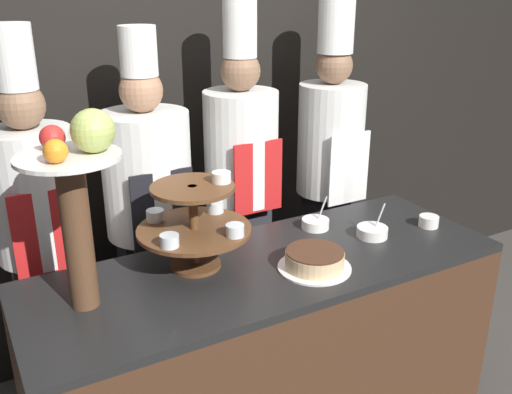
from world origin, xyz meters
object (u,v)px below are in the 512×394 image
serving_bowl_near (372,232)px  serving_bowl_far (315,223)px  chef_left (39,226)px  chef_center_right (241,179)px  chef_center_left (150,207)px  tiered_stand (195,221)px  cake_round (315,260)px  fruit_pedestal (78,187)px  cup_white (429,221)px  chef_right (330,162)px

serving_bowl_near → serving_bowl_far: size_ratio=1.02×
serving_bowl_near → chef_left: 1.44m
serving_bowl_far → chef_center_right: chef_center_right is taller
chef_left → chef_center_left: bearing=-0.0°
tiered_stand → cake_round: 0.49m
serving_bowl_far → chef_left: bearing=158.5°
fruit_pedestal → chef_left: (-0.07, 0.59, -0.35)m
cup_white → fruit_pedestal: bearing=176.6°
cake_round → chef_left: 1.18m
cake_round → chef_right: chef_right is taller
fruit_pedestal → serving_bowl_far: size_ratio=4.70×
chef_left → chef_center_right: chef_center_right is taller
cup_white → chef_center_left: size_ratio=0.05×
tiered_stand → cake_round: bearing=-31.7°
chef_center_left → cake_round: bearing=-62.0°
cup_white → chef_center_left: (-1.10, 0.68, 0.04)m
chef_center_left → chef_center_right: chef_center_right is taller
cup_white → chef_right: 0.69m
chef_center_right → cake_round: bearing=-95.9°
cake_round → serving_bowl_far: serving_bowl_far is taller
cup_white → cake_round: bearing=-173.3°
chef_left → chef_center_left: chef_left is taller
serving_bowl_near → serving_bowl_far: serving_bowl_near is taller
tiered_stand → cake_round: (0.40, -0.24, -0.16)m
cup_white → serving_bowl_near: bearing=172.5°
tiered_stand → serving_bowl_far: (0.62, 0.07, -0.17)m
serving_bowl_near → chef_center_left: 1.02m
cake_round → tiered_stand: bearing=148.3°
chef_center_left → chef_center_right: size_ratio=0.93×
fruit_pedestal → serving_bowl_far: bearing=8.0°
chef_center_left → chef_center_right: bearing=0.0°
cup_white → chef_left: chef_left is taller
serving_bowl_near → chef_center_right: size_ratio=0.08×
fruit_pedestal → chef_center_left: size_ratio=0.39×
serving_bowl_far → chef_center_left: chef_center_left is taller
cup_white → serving_bowl_far: bearing=153.0°
fruit_pedestal → chef_center_left: chef_center_left is taller
tiered_stand → chef_center_left: size_ratio=0.25×
cup_white → tiered_stand: bearing=171.4°
chef_right → serving_bowl_far: bearing=-131.8°
fruit_pedestal → chef_center_left: 0.81m
cake_round → chef_left: chef_left is taller
chef_right → chef_center_left: bearing=-180.0°
fruit_pedestal → chef_center_right: 1.13m
fruit_pedestal → serving_bowl_near: bearing=-2.4°
fruit_pedestal → chef_right: bearing=22.2°
cup_white → chef_center_right: chef_center_right is taller
fruit_pedestal → chef_center_right: chef_center_right is taller
chef_left → serving_bowl_near: bearing=-26.5°
chef_left → fruit_pedestal: bearing=-83.5°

